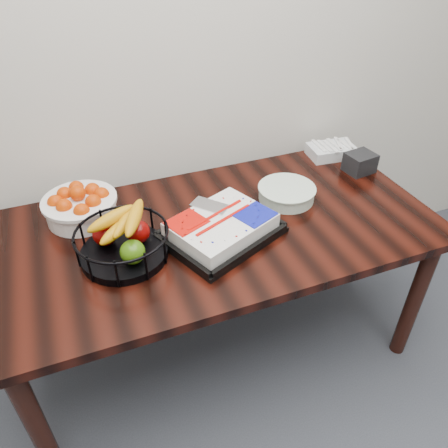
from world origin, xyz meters
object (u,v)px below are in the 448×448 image
object	(u,v)px
tangerine_bowl	(79,201)
fruit_basket	(122,241)
cake_tray	(221,228)
plate_stack	(286,193)
napkin_box	(360,163)
table	(218,241)

from	to	relation	value
tangerine_bowl	fruit_basket	xyz separation A→B (m)	(0.12, -0.31, -0.01)
tangerine_bowl	fruit_basket	size ratio (longest dim) A/B	0.88
fruit_basket	cake_tray	bearing A→B (deg)	-2.36
plate_stack	napkin_box	bearing A→B (deg)	11.33
plate_stack	napkin_box	xyz separation A→B (m)	(0.45, 0.09, 0.02)
tangerine_bowl	plate_stack	distance (m)	0.88
table	plate_stack	distance (m)	0.38
table	fruit_basket	bearing A→B (deg)	-172.15
table	napkin_box	distance (m)	0.83
table	fruit_basket	world-z (taller)	fruit_basket
cake_tray	napkin_box	size ratio (longest dim) A/B	4.02
fruit_basket	napkin_box	distance (m)	1.22
plate_stack	napkin_box	size ratio (longest dim) A/B	1.94
cake_tray	napkin_box	bearing A→B (deg)	15.81
fruit_basket	napkin_box	xyz separation A→B (m)	(1.20, 0.21, -0.03)
tangerine_bowl	napkin_box	distance (m)	1.32
fruit_basket	plate_stack	xyz separation A→B (m)	(0.75, 0.12, -0.04)
cake_tray	table	bearing A→B (deg)	78.44
table	napkin_box	size ratio (longest dim) A/B	13.67
tangerine_bowl	napkin_box	bearing A→B (deg)	-4.28
table	cake_tray	bearing A→B (deg)	-101.56
cake_tray	fruit_basket	world-z (taller)	fruit_basket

